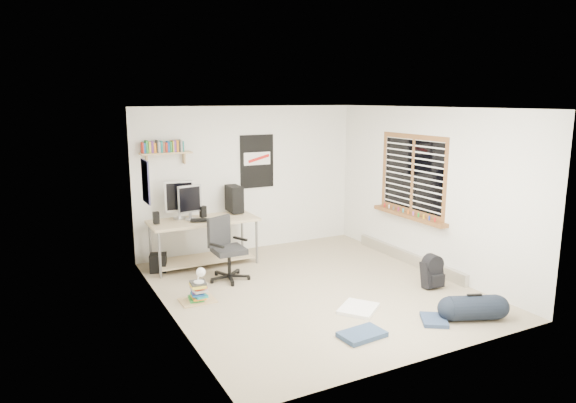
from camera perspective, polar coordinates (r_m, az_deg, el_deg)
name	(u,v)px	position (r m, az deg, el deg)	size (l,w,h in m)	color
floor	(313,289)	(7.31, 2.81, -9.70)	(4.00, 4.50, 0.01)	gray
ceiling	(315,108)	(6.82, 3.02, 10.39)	(4.00, 4.50, 0.01)	white
back_wall	(249,179)	(8.94, -4.38, 2.52)	(4.00, 0.01, 2.50)	silver
left_wall	(167,217)	(6.21, -13.29, -1.68)	(0.01, 4.50, 2.50)	silver
right_wall	(427,190)	(8.14, 15.21, 1.27)	(0.01, 4.50, 2.50)	silver
desk	(204,243)	(8.30, -9.31, -4.55)	(1.68, 0.74, 0.77)	tan
monitor_left	(179,202)	(8.27, -12.02, -0.11)	(0.44, 0.11, 0.49)	#A2A1A6
monitor_right	(190,205)	(8.17, -10.84, -0.41)	(0.39, 0.10, 0.43)	#B5B5BA
pc_tower	(234,199)	(8.59, -5.99, 0.31)	(0.20, 0.41, 0.43)	black
keyboard	(205,220)	(8.05, -9.21, -2.02)	(0.44, 0.15, 0.02)	black
speaker_left	(156,218)	(7.99, -14.44, -1.76)	(0.09, 0.09, 0.18)	black
speaker_right	(203,212)	(8.27, -9.43, -1.11)	(0.09, 0.09, 0.18)	black
office_chair	(229,247)	(7.55, -6.58, -5.09)	(0.61, 0.61, 0.93)	black
wall_shelf	(166,153)	(8.31, -13.40, 5.26)	(0.80, 0.22, 0.24)	tan
poster_back_wall	(257,161)	(8.94, -3.46, 4.47)	(0.62, 0.03, 0.92)	black
poster_left_wall	(146,182)	(7.32, -15.55, 2.15)	(0.02, 0.42, 0.60)	navy
window	(412,175)	(8.29, 13.61, 2.93)	(0.10, 1.50, 1.26)	brown
baseboard_heater	(408,257)	(8.59, 13.21, -6.07)	(0.08, 2.50, 0.18)	#B7B2A8
backpack	(432,274)	(7.54, 15.70, -7.78)	(0.28, 0.22, 0.37)	black
duffel_bag	(473,309)	(6.68, 19.90, -11.12)	(0.30, 0.30, 0.59)	black
tshirt	(358,309)	(6.67, 7.82, -11.70)	(0.49, 0.42, 0.04)	white
jeans_a	(362,334)	(5.98, 8.23, -14.40)	(0.50, 0.32, 0.06)	navy
jeans_b	(434,320)	(6.52, 15.92, -12.54)	(0.38, 0.29, 0.05)	navy
book_stack	(197,290)	(6.93, -10.05, -9.68)	(0.46, 0.37, 0.31)	brown
desk_lamp	(199,274)	(6.84, -9.91, -7.92)	(0.13, 0.22, 0.22)	white
subwoofer	(158,263)	(8.19, -14.22, -6.61)	(0.25, 0.25, 0.27)	black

